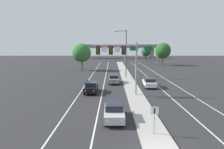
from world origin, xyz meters
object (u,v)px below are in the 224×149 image
Objects in this scene: car_oncoming_black at (91,87)px; tree_far_left_c at (81,53)px; median_sign_post at (154,116)px; tree_far_right_c at (146,52)px; car_oncoming_grey at (113,79)px; overhead_signal_mast at (120,56)px; car_receding_white at (149,82)px; highway_sign_gantry at (141,48)px; tree_far_right_b at (163,51)px; car_oncoming_silver at (114,111)px; street_lamp_median at (125,51)px.

tree_far_left_c is (-5.42, 27.13, 4.13)m from car_oncoming_black.
median_sign_post is 80.50m from tree_far_right_c.
overhead_signal_mast is at bearing -84.91° from car_oncoming_grey.
car_oncoming_black is 10.10m from car_receding_white.
car_receding_white is (5.08, 5.76, -4.64)m from overhead_signal_mast.
car_oncoming_black is 0.34× the size of highway_sign_gantry.
car_oncoming_grey is (3.44, 7.37, 0.00)m from car_oncoming_black.
tree_far_right_b reaches higher than car_receding_white.
car_oncoming_silver is 0.73× the size of tree_far_right_c.
car_oncoming_grey is (-2.41, -5.80, -4.97)m from street_lamp_median.
car_oncoming_silver is 0.34× the size of highway_sign_gantry.
overhead_signal_mast is at bearing -110.95° from tree_far_right_b.
car_receding_white is at bearing 48.55° from overhead_signal_mast.
car_oncoming_silver is at bearing -108.55° from tree_far_right_b.
street_lamp_median is 1.63× the size of tree_far_right_c.
street_lamp_median reaches higher than tree_far_right_b.
tree_far_left_c is at bearing -150.37° from tree_far_right_b.
car_receding_white is (9.35, 3.82, 0.00)m from car_oncoming_black.
overhead_signal_mast is 6.59m from car_oncoming_black.
car_oncoming_grey is 6.90m from car_receding_white.
tree_far_right_c is at bearing 95.55° from tree_far_right_b.
car_oncoming_grey is (-2.89, 21.89, -0.77)m from median_sign_post.
median_sign_post reaches higher than car_receding_white.
tree_far_left_c is (-26.61, -15.13, -0.25)m from tree_far_right_b.
median_sign_post is 4.64m from car_oncoming_silver.
tree_far_left_c reaches higher than tree_far_right_c.
overhead_signal_mast is at bearing -131.45° from car_receding_white.
car_receding_white is at bearing -69.47° from street_lamp_median.
overhead_signal_mast is 52.94m from highway_sign_gantry.
tree_far_left_c is (-19.96, -22.86, -1.21)m from highway_sign_gantry.
tree_far_right_b is at bearing 72.88° from car_receding_white.
car_oncoming_silver is at bearing 131.85° from median_sign_post.
car_receding_white is 61.97m from tree_far_right_c.
highway_sign_gantry is 1.75× the size of tree_far_left_c.
tree_far_right_b is at bearing 75.34° from median_sign_post.
tree_far_right_b reaches higher than car_oncoming_grey.
car_receding_white is (3.02, 18.34, -0.77)m from median_sign_post.
car_oncoming_black and car_receding_white have the same top height.
car_oncoming_black is at bearing 113.58° from median_sign_post.
car_oncoming_silver is 0.56× the size of tree_far_right_b.
car_oncoming_silver is (-3.05, 3.41, -0.77)m from median_sign_post.
car_oncoming_black is 0.59× the size of tree_far_left_c.
tree_far_right_c is (15.55, 57.58, 3.19)m from car_oncoming_grey.
tree_far_left_c reaches higher than car_receding_white.
car_oncoming_grey is 59.73m from tree_far_right_c.
car_oncoming_grey is at bearing -104.61° from highway_sign_gantry.
tree_far_right_c is (-2.21, 22.69, -1.19)m from tree_far_right_b.
car_receding_white is at bearing 67.88° from car_oncoming_silver.
highway_sign_gantry is 15.76m from tree_far_right_c.
car_oncoming_grey is 0.59× the size of tree_far_left_c.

